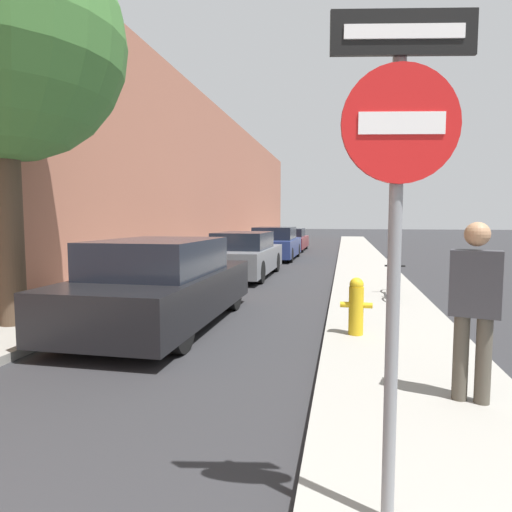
{
  "coord_description": "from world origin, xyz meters",
  "views": [
    {
      "loc": [
        2.16,
        0.55,
        1.79
      ],
      "look_at": [
        0.13,
        10.5,
        0.91
      ],
      "focal_mm": 30.39,
      "sensor_mm": 36.0,
      "label": 1
    }
  ],
  "objects_px": {
    "pedestrian": "(474,301)",
    "fire_hydrant": "(356,305)",
    "street_tree_near": "(0,39)",
    "parked_car_grey": "(245,255)",
    "parked_car_maroon": "(289,240)",
    "parked_car_black": "(162,285)",
    "parked_car_navy": "(275,244)",
    "traffic_sign_post": "(397,195)",
    "bicycle": "(396,280)"
  },
  "relations": [
    {
      "from": "parked_car_navy",
      "to": "traffic_sign_post",
      "type": "bearing_deg",
      "value": -78.89
    },
    {
      "from": "fire_hydrant",
      "to": "bicycle",
      "type": "relative_size",
      "value": 0.49
    },
    {
      "from": "parked_car_grey",
      "to": "fire_hydrant",
      "type": "height_order",
      "value": "parked_car_grey"
    },
    {
      "from": "parked_car_black",
      "to": "parked_car_navy",
      "type": "relative_size",
      "value": 1.04
    },
    {
      "from": "parked_car_maroon",
      "to": "pedestrian",
      "type": "relative_size",
      "value": 2.58
    },
    {
      "from": "traffic_sign_post",
      "to": "parked_car_black",
      "type": "bearing_deg",
      "value": 116.32
    },
    {
      "from": "parked_car_black",
      "to": "parked_car_grey",
      "type": "distance_m",
      "value": 6.28
    },
    {
      "from": "parked_car_black",
      "to": "fire_hydrant",
      "type": "distance_m",
      "value": 3.17
    },
    {
      "from": "parked_car_maroon",
      "to": "street_tree_near",
      "type": "distance_m",
      "value": 18.81
    },
    {
      "from": "pedestrian",
      "to": "fire_hydrant",
      "type": "bearing_deg",
      "value": 129.42
    },
    {
      "from": "parked_car_black",
      "to": "fire_hydrant",
      "type": "bearing_deg",
      "value": -7.05
    },
    {
      "from": "traffic_sign_post",
      "to": "parked_car_maroon",
      "type": "bearing_deg",
      "value": 88.41
    },
    {
      "from": "parked_car_maroon",
      "to": "traffic_sign_post",
      "type": "height_order",
      "value": "traffic_sign_post"
    },
    {
      "from": "parked_car_black",
      "to": "street_tree_near",
      "type": "height_order",
      "value": "street_tree_near"
    },
    {
      "from": "traffic_sign_post",
      "to": "pedestrian",
      "type": "relative_size",
      "value": 1.64
    },
    {
      "from": "fire_hydrant",
      "to": "traffic_sign_post",
      "type": "xyz_separation_m",
      "value": [
        0.08,
        -3.95,
        1.36
      ]
    },
    {
      "from": "parked_car_navy",
      "to": "parked_car_black",
      "type": "bearing_deg",
      "value": -89.91
    },
    {
      "from": "parked_car_navy",
      "to": "fire_hydrant",
      "type": "distance_m",
      "value": 12.94
    },
    {
      "from": "parked_car_grey",
      "to": "street_tree_near",
      "type": "distance_m",
      "value": 8.35
    },
    {
      "from": "street_tree_near",
      "to": "parked_car_maroon",
      "type": "bearing_deg",
      "value": 83.54
    },
    {
      "from": "parked_car_grey",
      "to": "pedestrian",
      "type": "height_order",
      "value": "pedestrian"
    },
    {
      "from": "street_tree_near",
      "to": "fire_hydrant",
      "type": "xyz_separation_m",
      "value": [
        5.31,
        0.45,
        -3.94
      ]
    },
    {
      "from": "parked_car_navy",
      "to": "pedestrian",
      "type": "bearing_deg",
      "value": -74.27
    },
    {
      "from": "traffic_sign_post",
      "to": "bicycle",
      "type": "xyz_separation_m",
      "value": [
        0.83,
        7.24,
        -1.43
      ]
    },
    {
      "from": "parked_car_navy",
      "to": "parked_car_maroon",
      "type": "xyz_separation_m",
      "value": [
        -0.08,
        5.3,
        -0.07
      ]
    },
    {
      "from": "parked_car_black",
      "to": "pedestrian",
      "type": "xyz_separation_m",
      "value": [
        4.12,
        -2.53,
        0.36
      ]
    },
    {
      "from": "street_tree_near",
      "to": "bicycle",
      "type": "distance_m",
      "value": 8.29
    },
    {
      "from": "parked_car_black",
      "to": "parked_car_navy",
      "type": "xyz_separation_m",
      "value": [
        -0.02,
        12.16,
        -0.02
      ]
    },
    {
      "from": "parked_car_navy",
      "to": "street_tree_near",
      "type": "distance_m",
      "value": 13.71
    },
    {
      "from": "parked_car_navy",
      "to": "fire_hydrant",
      "type": "relative_size",
      "value": 5.25
    },
    {
      "from": "parked_car_maroon",
      "to": "traffic_sign_post",
      "type": "xyz_separation_m",
      "value": [
        3.32,
        -21.8,
        1.31
      ]
    },
    {
      "from": "parked_car_maroon",
      "to": "traffic_sign_post",
      "type": "distance_m",
      "value": 22.09
    },
    {
      "from": "parked_car_black",
      "to": "fire_hydrant",
      "type": "xyz_separation_m",
      "value": [
        3.14,
        -0.39,
        -0.15
      ]
    },
    {
      "from": "parked_car_grey",
      "to": "parked_car_maroon",
      "type": "xyz_separation_m",
      "value": [
        -0.05,
        11.17,
        -0.06
      ]
    },
    {
      "from": "street_tree_near",
      "to": "bicycle",
      "type": "bearing_deg",
      "value": 31.0
    },
    {
      "from": "fire_hydrant",
      "to": "bicycle",
      "type": "xyz_separation_m",
      "value": [
        0.91,
        3.29,
        -0.07
      ]
    },
    {
      "from": "parked_car_navy",
      "to": "parked_car_maroon",
      "type": "bearing_deg",
      "value": 90.85
    },
    {
      "from": "parked_car_maroon",
      "to": "fire_hydrant",
      "type": "xyz_separation_m",
      "value": [
        3.24,
        -17.84,
        -0.05
      ]
    },
    {
      "from": "parked_car_black",
      "to": "parked_car_maroon",
      "type": "height_order",
      "value": "parked_car_black"
    },
    {
      "from": "parked_car_black",
      "to": "parked_car_navy",
      "type": "distance_m",
      "value": 12.16
    },
    {
      "from": "parked_car_black",
      "to": "pedestrian",
      "type": "height_order",
      "value": "pedestrian"
    },
    {
      "from": "parked_car_maroon",
      "to": "traffic_sign_post",
      "type": "bearing_deg",
      "value": -81.34
    },
    {
      "from": "fire_hydrant",
      "to": "traffic_sign_post",
      "type": "distance_m",
      "value": 4.18
    },
    {
      "from": "street_tree_near",
      "to": "pedestrian",
      "type": "distance_m",
      "value": 7.36
    },
    {
      "from": "parked_car_grey",
      "to": "street_tree_near",
      "type": "height_order",
      "value": "street_tree_near"
    },
    {
      "from": "street_tree_near",
      "to": "bicycle",
      "type": "height_order",
      "value": "street_tree_near"
    },
    {
      "from": "parked_car_maroon",
      "to": "pedestrian",
      "type": "distance_m",
      "value": 20.43
    },
    {
      "from": "parked_car_black",
      "to": "traffic_sign_post",
      "type": "xyz_separation_m",
      "value": [
        3.22,
        -4.34,
        1.22
      ]
    },
    {
      "from": "parked_car_navy",
      "to": "traffic_sign_post",
      "type": "height_order",
      "value": "traffic_sign_post"
    },
    {
      "from": "parked_car_black",
      "to": "fire_hydrant",
      "type": "relative_size",
      "value": 5.46
    }
  ]
}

